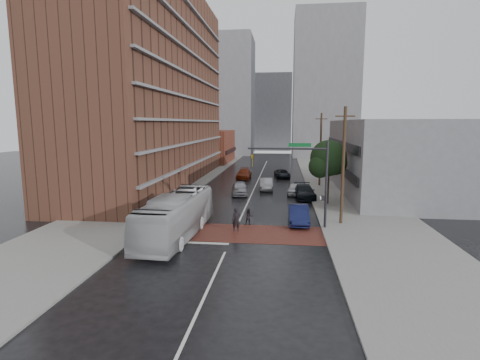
% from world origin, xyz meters
% --- Properties ---
extents(ground, '(160.00, 160.00, 0.00)m').
position_xyz_m(ground, '(0.00, 0.00, 0.00)').
color(ground, black).
rests_on(ground, ground).
extents(crosswalk, '(14.00, 5.00, 0.02)m').
position_xyz_m(crosswalk, '(0.00, 0.50, 0.01)').
color(crosswalk, brown).
rests_on(crosswalk, ground).
extents(sidewalk_west, '(9.00, 90.00, 0.15)m').
position_xyz_m(sidewalk_west, '(-11.50, 25.00, 0.07)').
color(sidewalk_west, gray).
rests_on(sidewalk_west, ground).
extents(sidewalk_east, '(9.00, 90.00, 0.15)m').
position_xyz_m(sidewalk_east, '(11.50, 25.00, 0.07)').
color(sidewalk_east, gray).
rests_on(sidewalk_east, ground).
extents(apartment_block, '(10.00, 44.00, 28.00)m').
position_xyz_m(apartment_block, '(-14.00, 24.00, 14.00)').
color(apartment_block, brown).
rests_on(apartment_block, ground).
extents(storefront_west, '(8.00, 16.00, 7.00)m').
position_xyz_m(storefront_west, '(-12.00, 54.00, 3.50)').
color(storefront_west, brown).
rests_on(storefront_west, ground).
extents(building_east, '(11.00, 26.00, 9.00)m').
position_xyz_m(building_east, '(16.50, 20.00, 4.50)').
color(building_east, gray).
rests_on(building_east, ground).
extents(distant_tower_west, '(18.00, 16.00, 32.00)m').
position_xyz_m(distant_tower_west, '(-14.00, 78.00, 16.00)').
color(distant_tower_west, gray).
rests_on(distant_tower_west, ground).
extents(distant_tower_east, '(16.00, 14.00, 36.00)m').
position_xyz_m(distant_tower_east, '(14.00, 72.00, 18.00)').
color(distant_tower_east, gray).
rests_on(distant_tower_east, ground).
extents(distant_tower_center, '(12.00, 10.00, 24.00)m').
position_xyz_m(distant_tower_center, '(0.00, 95.00, 12.00)').
color(distant_tower_center, gray).
rests_on(distant_tower_center, ground).
extents(street_tree, '(4.20, 4.10, 6.90)m').
position_xyz_m(street_tree, '(8.52, 12.03, 4.73)').
color(street_tree, '#332319').
rests_on(street_tree, ground).
extents(signal_mast, '(6.50, 0.30, 7.20)m').
position_xyz_m(signal_mast, '(5.85, 2.50, 4.73)').
color(signal_mast, '#2D2D33').
rests_on(signal_mast, ground).
extents(utility_pole_near, '(1.60, 0.26, 10.00)m').
position_xyz_m(utility_pole_near, '(8.80, 4.00, 5.14)').
color(utility_pole_near, '#473321').
rests_on(utility_pole_near, ground).
extents(utility_pole_far, '(1.60, 0.26, 10.00)m').
position_xyz_m(utility_pole_far, '(8.80, 24.00, 5.14)').
color(utility_pole_far, '#473321').
rests_on(utility_pole_far, ground).
extents(transit_bus, '(3.25, 12.07, 3.33)m').
position_xyz_m(transit_bus, '(-4.20, -1.00, 1.67)').
color(transit_bus, '#B8B8BB').
rests_on(transit_bus, ground).
extents(pedestrian_a, '(0.75, 0.55, 1.90)m').
position_xyz_m(pedestrian_a, '(0.13, 1.03, 0.95)').
color(pedestrian_a, black).
rests_on(pedestrian_a, ground).
extents(pedestrian_b, '(0.80, 0.68, 1.44)m').
position_xyz_m(pedestrian_b, '(0.96, 3.00, 0.72)').
color(pedestrian_b, black).
rests_on(pedestrian_b, ground).
extents(car_travel_a, '(2.48, 5.00, 1.64)m').
position_xyz_m(car_travel_a, '(-1.45, 16.52, 0.82)').
color(car_travel_a, '#9E9FA5').
rests_on(car_travel_a, ground).
extents(car_travel_b, '(2.01, 4.80, 1.54)m').
position_xyz_m(car_travel_b, '(1.61, 20.17, 0.77)').
color(car_travel_b, '#95989C').
rests_on(car_travel_b, ground).
extents(car_travel_c, '(2.16, 5.23, 1.51)m').
position_xyz_m(car_travel_c, '(-2.34, 29.87, 0.76)').
color(car_travel_c, maroon).
rests_on(car_travel_c, ground).
extents(suv_travel, '(2.82, 5.02, 1.32)m').
position_xyz_m(suv_travel, '(3.63, 31.46, 0.66)').
color(suv_travel, black).
rests_on(suv_travel, ground).
extents(car_parked_near, '(1.74, 4.84, 1.59)m').
position_xyz_m(car_parked_near, '(5.20, 4.00, 0.79)').
color(car_parked_near, '#121842').
rests_on(car_parked_near, ground).
extents(car_parked_mid, '(2.60, 5.52, 1.56)m').
position_xyz_m(car_parked_mid, '(6.30, 15.26, 0.78)').
color(car_parked_mid, black).
rests_on(car_parked_mid, ground).
extents(car_parked_far, '(1.90, 4.32, 1.45)m').
position_xyz_m(car_parked_far, '(5.20, 17.38, 0.72)').
color(car_parked_far, '#A9ABB1').
rests_on(car_parked_far, ground).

